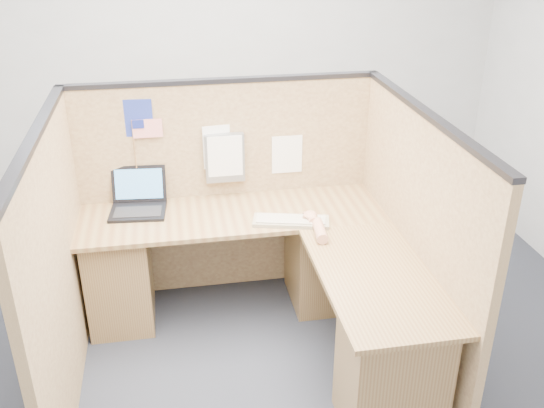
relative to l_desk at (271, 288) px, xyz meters
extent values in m
plane|color=#1E212A|center=(-0.18, -0.29, -0.39)|extent=(5.00, 5.00, 0.00)
plane|color=#ACB0B2|center=(-0.18, 1.96, 1.01)|extent=(5.00, 0.00, 5.00)
cube|color=brown|center=(-0.18, 0.71, 0.36)|extent=(2.05, 0.05, 1.50)
cube|color=#232328|center=(-0.18, 0.71, 1.12)|extent=(2.05, 0.06, 0.03)
cube|color=brown|center=(-1.18, -0.19, 0.36)|extent=(0.05, 1.80, 1.50)
cube|color=#232328|center=(-1.18, -0.19, 1.12)|extent=(0.06, 1.80, 0.03)
cube|color=brown|center=(0.82, -0.19, 0.36)|extent=(0.05, 1.80, 1.50)
cube|color=#232328|center=(0.82, -0.19, 1.12)|extent=(0.06, 1.80, 0.03)
cube|color=brown|center=(-0.18, 0.39, 0.32)|extent=(1.95, 0.60, 0.03)
cube|color=brown|center=(0.49, -0.49, 0.32)|extent=(0.60, 1.15, 0.03)
cube|color=brown|center=(-0.93, 0.39, -0.04)|extent=(0.40, 0.50, 0.70)
cube|color=brown|center=(0.42, 0.39, -0.04)|extent=(0.40, 0.50, 0.70)
cube|color=brown|center=(0.49, -0.81, -0.04)|extent=(0.50, 0.40, 0.70)
cube|color=black|center=(-0.78, 0.49, 0.35)|extent=(0.37, 0.29, 0.02)
cube|color=black|center=(-0.78, 0.66, 0.47)|extent=(0.36, 0.11, 0.24)
cube|color=teal|center=(-0.78, 0.65, 0.47)|extent=(0.31, 0.08, 0.19)
cube|color=gray|center=(0.16, 0.19, 0.35)|extent=(0.50, 0.27, 0.02)
cube|color=silver|center=(0.16, 0.19, 0.37)|extent=(0.45, 0.23, 0.01)
ellipsoid|color=silver|center=(0.29, 0.19, 0.36)|extent=(0.11, 0.08, 0.04)
ellipsoid|color=tan|center=(0.29, 0.19, 0.38)|extent=(0.08, 0.10, 0.05)
cylinder|color=tan|center=(0.29, 0.14, 0.37)|extent=(0.06, 0.05, 0.06)
cylinder|color=tan|center=(0.30, 0.00, 0.37)|extent=(0.09, 0.25, 0.07)
cube|color=navy|center=(-0.73, 0.68, 0.91)|extent=(0.18, 0.02, 0.24)
cylinder|color=olive|center=(-0.77, 0.67, 0.74)|extent=(0.01, 0.01, 0.33)
cube|color=red|center=(-0.68, 0.67, 0.84)|extent=(0.19, 0.00, 0.12)
cube|color=navy|center=(-0.73, 0.67, 0.88)|extent=(0.07, 0.00, 0.06)
cube|color=slate|center=(-0.19, 0.66, 0.62)|extent=(0.26, 0.05, 0.33)
cube|color=white|center=(-0.19, 0.63, 0.64)|extent=(0.23, 0.01, 0.28)
cube|color=white|center=(-0.22, 0.68, 0.69)|extent=(0.23, 0.03, 0.30)
cube|color=white|center=(0.23, 0.68, 0.60)|extent=(0.21, 0.00, 0.27)
camera|label=1|loc=(-0.55, -3.08, 2.09)|focal=40.00mm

